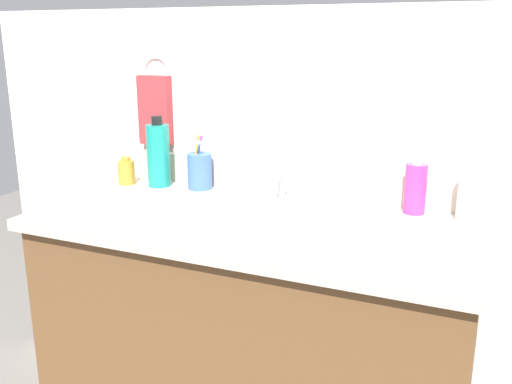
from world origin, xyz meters
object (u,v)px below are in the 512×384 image
at_px(hand_towel, 155,110).
at_px(bottle_lotion_white, 470,196).
at_px(bottle_soap_pink, 415,188).
at_px(faucet, 282,191).
at_px(bottle_mouthwash_teal, 158,155).
at_px(cup_blue_plastic, 199,170).
at_px(bottle_oil_amber, 126,172).

xyz_separation_m(hand_towel, bottle_lotion_white, (0.98, -0.08, -0.15)).
bearing_deg(bottle_soap_pink, hand_towel, 175.38).
height_order(faucet, bottle_lotion_white, bottle_lotion_white).
height_order(faucet, bottle_mouthwash_teal, bottle_mouthwash_teal).
height_order(bottle_soap_pink, cup_blue_plastic, cup_blue_plastic).
bearing_deg(bottle_mouthwash_teal, hand_towel, 125.36).
relative_size(faucet, bottle_lotion_white, 1.09).
distance_m(bottle_soap_pink, bottle_mouthwash_teal, 0.77).
height_order(bottle_lotion_white, bottle_soap_pink, bottle_soap_pink).
relative_size(faucet, bottle_mouthwash_teal, 0.74).
height_order(bottle_lotion_white, bottle_mouthwash_teal, bottle_mouthwash_teal).
bearing_deg(faucet, cup_blue_plastic, 175.32).
xyz_separation_m(faucet, bottle_lotion_white, (0.50, 0.02, 0.04)).
xyz_separation_m(bottle_soap_pink, cup_blue_plastic, (-0.64, -0.01, -0.01)).
height_order(hand_towel, cup_blue_plastic, hand_towel).
bearing_deg(cup_blue_plastic, bottle_mouthwash_teal, -171.93).
xyz_separation_m(hand_towel, bottle_oil_amber, (-0.04, -0.12, -0.18)).
bearing_deg(hand_towel, bottle_mouthwash_teal, -54.64).
bearing_deg(bottle_soap_pink, bottle_mouthwash_teal, -177.71).
xyz_separation_m(faucet, bottle_oil_amber, (-0.52, -0.02, 0.01)).
bearing_deg(bottle_oil_amber, faucet, 2.02).
distance_m(bottle_mouthwash_teal, cup_blue_plastic, 0.14).
distance_m(bottle_mouthwash_teal, bottle_oil_amber, 0.12).
bearing_deg(faucet, bottle_soap_pink, 5.47).
relative_size(faucet, bottle_oil_amber, 1.84).
bearing_deg(cup_blue_plastic, bottle_lotion_white, -0.19).
bearing_deg(faucet, bottle_lotion_white, 2.31).
bearing_deg(bottle_oil_amber, bottle_mouthwash_teal, 11.59).
bearing_deg(cup_blue_plastic, faucet, -4.68).
bearing_deg(bottle_lotion_white, bottle_oil_amber, -177.84).
height_order(faucet, bottle_oil_amber, bottle_oil_amber).
relative_size(faucet, bottle_soap_pink, 1.01).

